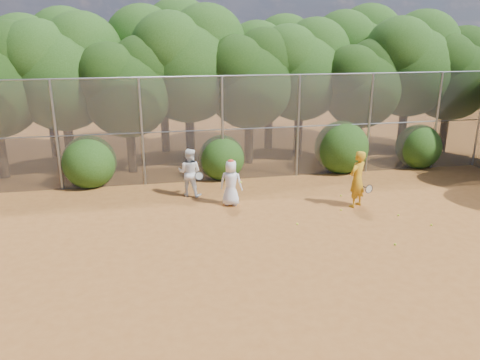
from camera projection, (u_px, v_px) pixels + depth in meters
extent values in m
plane|color=#965522|center=(293.00, 243.00, 12.94)|extent=(80.00, 80.00, 0.00)
cylinder|color=gray|center=(56.00, 136.00, 16.66)|extent=(0.09, 0.09, 4.00)
cylinder|color=gray|center=(142.00, 133.00, 17.20)|extent=(0.09, 0.09, 4.00)
cylinder|color=gray|center=(222.00, 130.00, 17.75)|extent=(0.09, 0.09, 4.00)
cylinder|color=gray|center=(298.00, 127.00, 18.29)|extent=(0.09, 0.09, 4.00)
cylinder|color=gray|center=(369.00, 124.00, 18.84)|extent=(0.09, 0.09, 4.00)
cylinder|color=gray|center=(437.00, 121.00, 19.38)|extent=(0.09, 0.09, 4.00)
cylinder|color=gray|center=(248.00, 76.00, 17.31)|extent=(20.00, 0.05, 0.05)
cylinder|color=gray|center=(248.00, 129.00, 17.93)|extent=(20.00, 0.04, 0.04)
cube|color=slate|center=(248.00, 129.00, 17.93)|extent=(20.00, 0.02, 4.00)
cylinder|color=gray|center=(479.00, 119.00, 19.75)|extent=(0.09, 0.09, 4.00)
cylinder|color=black|center=(1.00, 148.00, 18.32)|extent=(0.38, 0.38, 2.38)
sphere|color=black|center=(11.00, 61.00, 17.80)|extent=(3.05, 3.05, 3.05)
cylinder|color=black|center=(69.00, 141.00, 19.22)|extent=(0.38, 0.38, 2.52)
sphere|color=#1D4010|center=(62.00, 80.00, 18.46)|extent=(4.03, 4.03, 4.03)
sphere|color=#1D4010|center=(82.00, 53.00, 18.67)|extent=(3.23, 3.23, 3.23)
sphere|color=#1D4010|center=(39.00, 59.00, 17.80)|extent=(3.02, 3.02, 3.02)
cylinder|color=black|center=(131.00, 146.00, 19.08)|extent=(0.36, 0.36, 2.17)
sphere|color=black|center=(127.00, 94.00, 18.42)|extent=(3.47, 3.47, 3.47)
sphere|color=black|center=(144.00, 70.00, 18.60)|extent=(2.78, 2.78, 2.78)
sphere|color=black|center=(109.00, 77.00, 17.85)|extent=(2.60, 2.60, 2.60)
cylinder|color=black|center=(190.00, 133.00, 20.39)|extent=(0.39, 0.39, 2.66)
sphere|color=#1D4010|center=(188.00, 72.00, 19.58)|extent=(4.26, 4.26, 4.26)
sphere|color=#1D4010|center=(206.00, 45.00, 19.81)|extent=(3.40, 3.40, 3.40)
sphere|color=#1D4010|center=(169.00, 51.00, 18.89)|extent=(3.19, 3.19, 3.19)
cylinder|color=black|center=(249.00, 138.00, 20.34)|extent=(0.37, 0.37, 2.27)
sphere|color=black|center=(249.00, 86.00, 19.65)|extent=(3.64, 3.64, 3.64)
sphere|color=black|center=(264.00, 63.00, 19.85)|extent=(2.91, 2.91, 2.91)
sphere|color=black|center=(235.00, 69.00, 19.06)|extent=(2.73, 2.73, 2.73)
cylinder|color=black|center=(298.00, 130.00, 21.52)|extent=(0.38, 0.38, 2.45)
sphere|color=#1D4010|center=(300.00, 77.00, 20.78)|extent=(3.92, 3.92, 3.92)
sphere|color=#1D4010|center=(315.00, 53.00, 20.98)|extent=(3.14, 3.14, 3.14)
sphere|color=#1D4010|center=(288.00, 59.00, 20.13)|extent=(2.94, 2.94, 2.94)
cylinder|color=black|center=(358.00, 136.00, 21.09)|extent=(0.36, 0.36, 2.10)
sphere|color=black|center=(362.00, 90.00, 20.46)|extent=(3.36, 3.36, 3.36)
sphere|color=black|center=(374.00, 69.00, 20.63)|extent=(2.69, 2.69, 2.69)
sphere|color=black|center=(353.00, 75.00, 19.91)|extent=(2.52, 2.52, 2.52)
cylinder|color=black|center=(402.00, 126.00, 22.03)|extent=(0.39, 0.39, 2.59)
sphere|color=#1D4010|center=(408.00, 71.00, 21.25)|extent=(4.14, 4.14, 4.14)
sphere|color=#1D4010|center=(423.00, 47.00, 21.47)|extent=(3.32, 3.32, 3.32)
sphere|color=#1D4010|center=(399.00, 52.00, 20.57)|extent=(3.11, 3.11, 3.11)
cylinder|color=black|center=(444.00, 128.00, 22.16)|extent=(0.37, 0.37, 2.31)
sphere|color=black|center=(451.00, 80.00, 21.46)|extent=(3.70, 3.70, 3.70)
sphere|color=black|center=(463.00, 58.00, 21.65)|extent=(2.96, 2.96, 2.96)
sphere|color=black|center=(444.00, 64.00, 20.85)|extent=(2.77, 2.77, 2.77)
cylinder|color=black|center=(54.00, 129.00, 21.17)|extent=(0.39, 0.39, 2.62)
sphere|color=#1D4010|center=(46.00, 71.00, 20.38)|extent=(4.20, 4.20, 4.20)
sphere|color=#1D4010|center=(65.00, 46.00, 20.60)|extent=(3.36, 3.36, 3.36)
sphere|color=#1D4010|center=(24.00, 52.00, 19.69)|extent=(3.15, 3.15, 3.15)
cylinder|color=black|center=(165.00, 123.00, 22.24)|extent=(0.40, 0.40, 2.80)
sphere|color=#1D4010|center=(162.00, 63.00, 21.39)|extent=(4.48, 4.48, 4.48)
sphere|color=#1D4010|center=(180.00, 38.00, 21.63)|extent=(3.58, 3.58, 3.58)
sphere|color=#1D4010|center=(143.00, 43.00, 20.66)|extent=(3.36, 3.36, 3.36)
cylinder|color=black|center=(269.00, 123.00, 22.82)|extent=(0.38, 0.38, 2.52)
sphere|color=#1D4010|center=(270.00, 71.00, 22.06)|extent=(4.03, 4.03, 4.03)
sphere|color=#1D4010|center=(284.00, 49.00, 22.27)|extent=(3.23, 3.23, 3.23)
sphere|color=#1D4010|center=(257.00, 54.00, 21.40)|extent=(3.02, 3.02, 3.02)
cylinder|color=black|center=(350.00, 116.00, 24.16)|extent=(0.40, 0.40, 2.73)
sphere|color=#1D4010|center=(354.00, 63.00, 23.34)|extent=(4.37, 4.37, 4.37)
sphere|color=#1D4010|center=(368.00, 40.00, 23.57)|extent=(3.49, 3.49, 3.49)
sphere|color=#1D4010|center=(343.00, 45.00, 22.62)|extent=(3.28, 3.28, 3.28)
sphere|color=#1D4010|center=(89.00, 160.00, 17.43)|extent=(2.00, 2.00, 2.00)
sphere|color=#1D4010|center=(222.00, 156.00, 18.37)|extent=(1.80, 1.80, 1.80)
sphere|color=#1D4010|center=(342.00, 145.00, 19.22)|extent=(2.20, 2.20, 2.20)
sphere|color=#1D4010|center=(419.00, 145.00, 19.90)|extent=(1.90, 1.90, 1.90)
imported|color=#C68B17|center=(357.00, 179.00, 15.34)|extent=(0.83, 0.75, 1.90)
torus|color=black|center=(369.00, 189.00, 15.31)|extent=(0.30, 0.10, 0.30)
cylinder|color=black|center=(365.00, 187.00, 15.50)|extent=(0.10, 0.28, 0.03)
imported|color=white|center=(231.00, 183.00, 15.51)|extent=(0.90, 0.76, 1.56)
ellipsoid|color=red|center=(231.00, 161.00, 15.29)|extent=(0.22, 0.22, 0.13)
sphere|color=#DAEF2B|center=(241.00, 182.00, 15.36)|extent=(0.07, 0.07, 0.07)
imported|color=white|center=(190.00, 172.00, 16.37)|extent=(1.03, 0.94, 1.71)
torus|color=black|center=(199.00, 176.00, 16.16)|extent=(0.31, 0.17, 0.28)
cylinder|color=black|center=(198.00, 177.00, 16.37)|extent=(0.04, 0.26, 0.16)
sphere|color=#DAEF2B|center=(398.00, 215.00, 14.78)|extent=(0.07, 0.07, 0.07)
sphere|color=#DAEF2B|center=(341.00, 210.00, 15.21)|extent=(0.07, 0.07, 0.07)
sphere|color=#DAEF2B|center=(395.00, 244.00, 12.78)|extent=(0.07, 0.07, 0.07)
sphere|color=#DAEF2B|center=(431.00, 225.00, 14.05)|extent=(0.07, 0.07, 0.07)
sphere|color=#DAEF2B|center=(297.00, 224.00, 14.12)|extent=(0.07, 0.07, 0.07)
sphere|color=#DAEF2B|center=(341.00, 196.00, 16.52)|extent=(0.07, 0.07, 0.07)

